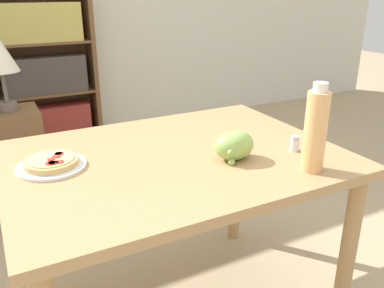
{
  "coord_description": "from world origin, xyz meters",
  "views": [
    {
      "loc": [
        -0.43,
        -1.14,
        1.31
      ],
      "look_at": [
        0.17,
        0.02,
        0.8
      ],
      "focal_mm": 38.0,
      "sensor_mm": 36.0,
      "label": 1
    }
  ],
  "objects_px": {
    "pizza_on_plate": "(51,163)",
    "drink_bottle": "(315,130)",
    "grape_bunch": "(234,145)",
    "salt_shaker": "(295,144)",
    "bookshelf": "(45,73)",
    "side_table": "(16,155)"
  },
  "relations": [
    {
      "from": "grape_bunch",
      "to": "salt_shaker",
      "type": "distance_m",
      "value": 0.24
    },
    {
      "from": "pizza_on_plate",
      "to": "drink_bottle",
      "type": "distance_m",
      "value": 0.87
    },
    {
      "from": "grape_bunch",
      "to": "drink_bottle",
      "type": "relative_size",
      "value": 0.5
    },
    {
      "from": "salt_shaker",
      "to": "bookshelf",
      "type": "xyz_separation_m",
      "value": [
        -0.5,
        2.54,
        -0.14
      ]
    },
    {
      "from": "drink_bottle",
      "to": "bookshelf",
      "type": "xyz_separation_m",
      "value": [
        -0.44,
        2.7,
        -0.25
      ]
    },
    {
      "from": "pizza_on_plate",
      "to": "bookshelf",
      "type": "distance_m",
      "value": 2.31
    },
    {
      "from": "pizza_on_plate",
      "to": "grape_bunch",
      "type": "bearing_deg",
      "value": -20.67
    },
    {
      "from": "drink_bottle",
      "to": "side_table",
      "type": "relative_size",
      "value": 0.5
    },
    {
      "from": "grape_bunch",
      "to": "bookshelf",
      "type": "relative_size",
      "value": 0.11
    },
    {
      "from": "bookshelf",
      "to": "drink_bottle",
      "type": "bearing_deg",
      "value": -80.72
    },
    {
      "from": "pizza_on_plate",
      "to": "grape_bunch",
      "type": "distance_m",
      "value": 0.62
    },
    {
      "from": "drink_bottle",
      "to": "bookshelf",
      "type": "bearing_deg",
      "value": 99.28
    },
    {
      "from": "drink_bottle",
      "to": "side_table",
      "type": "distance_m",
      "value": 2.01
    },
    {
      "from": "pizza_on_plate",
      "to": "bookshelf",
      "type": "xyz_separation_m",
      "value": [
        0.32,
        2.28,
        -0.13
      ]
    },
    {
      "from": "grape_bunch",
      "to": "drink_bottle",
      "type": "height_order",
      "value": "drink_bottle"
    },
    {
      "from": "side_table",
      "to": "bookshelf",
      "type": "bearing_deg",
      "value": 69.0
    },
    {
      "from": "drink_bottle",
      "to": "salt_shaker",
      "type": "distance_m",
      "value": 0.2
    },
    {
      "from": "side_table",
      "to": "drink_bottle",
      "type": "bearing_deg",
      "value": -65.12
    },
    {
      "from": "grape_bunch",
      "to": "side_table",
      "type": "distance_m",
      "value": 1.74
    },
    {
      "from": "pizza_on_plate",
      "to": "drink_bottle",
      "type": "xyz_separation_m",
      "value": [
        0.76,
        -0.41,
        0.12
      ]
    },
    {
      "from": "grape_bunch",
      "to": "side_table",
      "type": "height_order",
      "value": "grape_bunch"
    },
    {
      "from": "pizza_on_plate",
      "to": "drink_bottle",
      "type": "relative_size",
      "value": 0.78
    }
  ]
}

